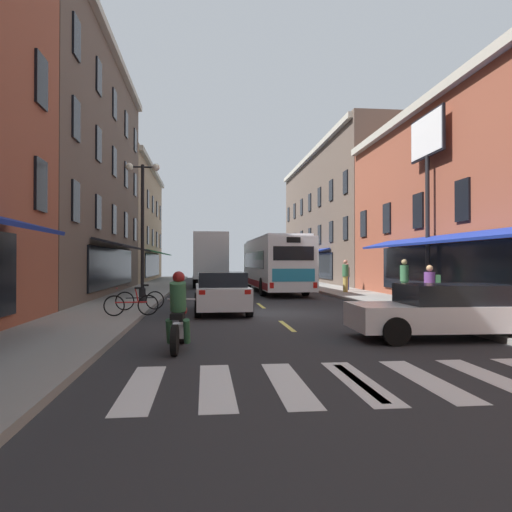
{
  "coord_description": "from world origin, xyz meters",
  "views": [
    {
      "loc": [
        -2.38,
        -17.29,
        1.86
      ],
      "look_at": [
        0.55,
        10.03,
        2.2
      ],
      "focal_mm": 33.81,
      "sensor_mm": 36.0,
      "label": 1
    }
  ],
  "objects_px": {
    "pedestrian_mid": "(345,275)",
    "pedestrian_rear": "(347,276)",
    "motorcycle_rider": "(179,316)",
    "pedestrian_near": "(430,288)",
    "box_truck": "(210,260)",
    "sedan_far": "(221,292)",
    "bicycle_mid": "(140,300)",
    "sedan_near": "(211,274)",
    "street_lamp_twin": "(142,226)",
    "billboard_sign": "(427,157)",
    "transit_bus": "(274,264)",
    "pedestrian_far": "(404,280)",
    "sedan_mid": "(450,311)",
    "bicycle_near": "(131,304)"
  },
  "relations": [
    {
      "from": "box_truck",
      "to": "transit_bus",
      "type": "bearing_deg",
      "value": -58.61
    },
    {
      "from": "box_truck",
      "to": "bicycle_mid",
      "type": "xyz_separation_m",
      "value": [
        -2.69,
        -18.05,
        -1.49
      ]
    },
    {
      "from": "sedan_far",
      "to": "motorcycle_rider",
      "type": "relative_size",
      "value": 2.15
    },
    {
      "from": "motorcycle_rider",
      "to": "pedestrian_near",
      "type": "height_order",
      "value": "pedestrian_near"
    },
    {
      "from": "bicycle_mid",
      "to": "pedestrian_mid",
      "type": "height_order",
      "value": "pedestrian_mid"
    },
    {
      "from": "box_truck",
      "to": "bicycle_mid",
      "type": "bearing_deg",
      "value": -98.46
    },
    {
      "from": "pedestrian_rear",
      "to": "pedestrian_near",
      "type": "bearing_deg",
      "value": -97.07
    },
    {
      "from": "sedan_mid",
      "to": "street_lamp_twin",
      "type": "relative_size",
      "value": 0.8
    },
    {
      "from": "motorcycle_rider",
      "to": "pedestrian_far",
      "type": "xyz_separation_m",
      "value": [
        9.04,
        9.44,
        0.38
      ]
    },
    {
      "from": "transit_bus",
      "to": "pedestrian_near",
      "type": "bearing_deg",
      "value": -77.27
    },
    {
      "from": "pedestrian_mid",
      "to": "pedestrian_rear",
      "type": "xyz_separation_m",
      "value": [
        0.66,
        1.94,
        -0.12
      ]
    },
    {
      "from": "bicycle_mid",
      "to": "pedestrian_rear",
      "type": "distance_m",
      "value": 15.6
    },
    {
      "from": "transit_bus",
      "to": "sedan_far",
      "type": "relative_size",
      "value": 2.62
    },
    {
      "from": "bicycle_mid",
      "to": "street_lamp_twin",
      "type": "bearing_deg",
      "value": 95.78
    },
    {
      "from": "motorcycle_rider",
      "to": "transit_bus",
      "type": "bearing_deg",
      "value": 75.79
    },
    {
      "from": "billboard_sign",
      "to": "sedan_near",
      "type": "xyz_separation_m",
      "value": [
        -8.81,
        26.84,
        -5.66
      ]
    },
    {
      "from": "billboard_sign",
      "to": "motorcycle_rider",
      "type": "distance_m",
      "value": 14.69
    },
    {
      "from": "billboard_sign",
      "to": "sedan_far",
      "type": "relative_size",
      "value": 1.8
    },
    {
      "from": "sedan_near",
      "to": "street_lamp_twin",
      "type": "relative_size",
      "value": 0.79
    },
    {
      "from": "bicycle_mid",
      "to": "pedestrian_mid",
      "type": "xyz_separation_m",
      "value": [
        10.29,
        9.15,
        0.59
      ]
    },
    {
      "from": "pedestrian_mid",
      "to": "street_lamp_twin",
      "type": "height_order",
      "value": "street_lamp_twin"
    },
    {
      "from": "pedestrian_near",
      "to": "pedestrian_far",
      "type": "bearing_deg",
      "value": 0.89
    },
    {
      "from": "transit_bus",
      "to": "pedestrian_far",
      "type": "xyz_separation_m",
      "value": [
        4.23,
        -9.53,
        -0.64
      ]
    },
    {
      "from": "motorcycle_rider",
      "to": "pedestrian_mid",
      "type": "height_order",
      "value": "pedestrian_mid"
    },
    {
      "from": "motorcycle_rider",
      "to": "pedestrian_rear",
      "type": "relative_size",
      "value": 1.27
    },
    {
      "from": "billboard_sign",
      "to": "pedestrian_near",
      "type": "relative_size",
      "value": 4.98
    },
    {
      "from": "billboard_sign",
      "to": "bicycle_near",
      "type": "distance_m",
      "value": 13.66
    },
    {
      "from": "box_truck",
      "to": "sedan_far",
      "type": "height_order",
      "value": "box_truck"
    },
    {
      "from": "sedan_near",
      "to": "street_lamp_twin",
      "type": "height_order",
      "value": "street_lamp_twin"
    },
    {
      "from": "billboard_sign",
      "to": "pedestrian_rear",
      "type": "relative_size",
      "value": 4.9
    },
    {
      "from": "transit_bus",
      "to": "motorcycle_rider",
      "type": "distance_m",
      "value": 19.6
    },
    {
      "from": "transit_bus",
      "to": "bicycle_mid",
      "type": "height_order",
      "value": "transit_bus"
    },
    {
      "from": "pedestrian_near",
      "to": "pedestrian_rear",
      "type": "bearing_deg",
      "value": 8.82
    },
    {
      "from": "motorcycle_rider",
      "to": "sedan_near",
      "type": "bearing_deg",
      "value": 88.15
    },
    {
      "from": "box_truck",
      "to": "bicycle_near",
      "type": "distance_m",
      "value": 20.18
    },
    {
      "from": "bicycle_near",
      "to": "street_lamp_twin",
      "type": "relative_size",
      "value": 0.29
    },
    {
      "from": "sedan_near",
      "to": "motorcycle_rider",
      "type": "xyz_separation_m",
      "value": [
        -1.16,
        -36.04,
        0.04
      ]
    },
    {
      "from": "pedestrian_mid",
      "to": "motorcycle_rider",
      "type": "bearing_deg",
      "value": 34.5
    },
    {
      "from": "billboard_sign",
      "to": "street_lamp_twin",
      "type": "xyz_separation_m",
      "value": [
        -12.03,
        1.12,
        -2.95
      ]
    },
    {
      "from": "sedan_near",
      "to": "pedestrian_mid",
      "type": "relative_size",
      "value": 2.52
    },
    {
      "from": "motorcycle_rider",
      "to": "pedestrian_mid",
      "type": "distance_m",
      "value": 18.52
    },
    {
      "from": "billboard_sign",
      "to": "box_truck",
      "type": "distance_m",
      "value": 18.98
    },
    {
      "from": "transit_bus",
      "to": "motorcycle_rider",
      "type": "bearing_deg",
      "value": -104.21
    },
    {
      "from": "billboard_sign",
      "to": "motorcycle_rider",
      "type": "xyz_separation_m",
      "value": [
        -9.97,
        -9.2,
        -5.62
      ]
    },
    {
      "from": "bicycle_mid",
      "to": "pedestrian_mid",
      "type": "bearing_deg",
      "value": 41.65
    },
    {
      "from": "pedestrian_rear",
      "to": "motorcycle_rider",
      "type": "bearing_deg",
      "value": -118.52
    },
    {
      "from": "pedestrian_rear",
      "to": "box_truck",
      "type": "bearing_deg",
      "value": 138.02
    },
    {
      "from": "billboard_sign",
      "to": "motorcycle_rider",
      "type": "relative_size",
      "value": 3.87
    },
    {
      "from": "bicycle_near",
      "to": "bicycle_mid",
      "type": "height_order",
      "value": "same"
    },
    {
      "from": "motorcycle_rider",
      "to": "box_truck",
      "type": "bearing_deg",
      "value": 87.88
    }
  ]
}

